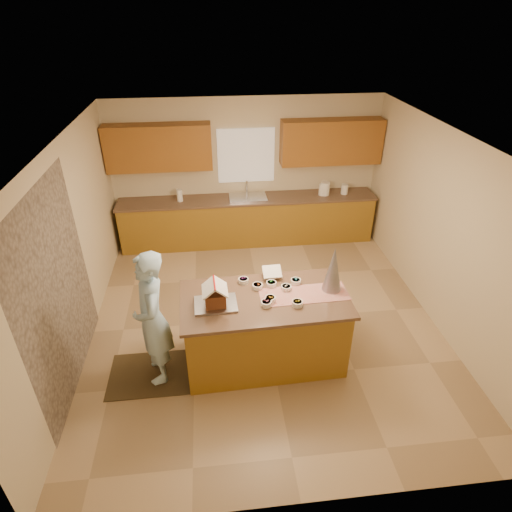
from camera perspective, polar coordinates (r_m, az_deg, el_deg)
The scene contains 28 objects.
floor at distance 6.48m, azimuth 1.09°, elevation -8.46°, with size 5.50×5.50×0.00m, color tan.
ceiling at distance 5.20m, azimuth 1.39°, elevation 15.16°, with size 5.50×5.50×0.00m, color silver.
wall_back at distance 8.21m, azimuth -1.34°, elevation 11.33°, with size 5.50×5.50×0.00m, color beige.
wall_front at distance 3.61m, azimuth 7.30°, elevation -19.56°, with size 5.50×5.50×0.00m, color beige.
wall_left at distance 5.96m, azimuth -23.36°, elevation 0.56°, with size 5.50×5.50×0.00m, color beige.
wall_right at distance 6.51m, azimuth 23.65°, elevation 3.07°, with size 5.50×5.50×0.00m, color beige.
stone_accent at distance 5.36m, azimuth -24.94°, elevation -4.68°, with size 2.50×2.50×0.00m, color gray.
window_curtain at distance 8.09m, azimuth -1.34°, elevation 13.26°, with size 1.05×0.03×1.00m, color white.
back_counter_base at distance 8.30m, azimuth -1.07°, elevation 4.70°, with size 4.80×0.60×0.88m, color brown.
back_counter_top at distance 8.10m, azimuth -1.10°, elevation 7.62°, with size 4.85×0.63×0.04m, color brown.
upper_cabinet_left at distance 7.89m, azimuth -12.89°, elevation 13.95°, with size 1.85×0.35×0.80m, color #925F1F.
upper_cabinet_right at distance 8.15m, azimuth 10.03°, elevation 14.79°, with size 1.85×0.35×0.80m, color #925F1F.
sink at distance 8.11m, azimuth -1.10°, elevation 7.55°, with size 0.70×0.45×0.12m, color silver.
faucet at distance 8.20m, azimuth -1.23°, elevation 9.14°, with size 0.03×0.03×0.28m, color silver.
island_base at distance 5.55m, azimuth 1.12°, elevation -9.97°, with size 1.97×0.98×0.96m, color brown.
island_top at distance 5.23m, azimuth 1.17°, elevation -5.81°, with size 2.05×1.07×0.04m, color brown.
table_runner at distance 5.31m, azimuth 6.44°, elevation -5.09°, with size 1.09×0.39×0.01m, color #A6170B.
baking_tray at distance 5.12m, azimuth -5.41°, elevation -6.43°, with size 0.50×0.37×0.03m, color silver.
cookbook at distance 5.52m, azimuth 2.15°, elevation -2.10°, with size 0.24×0.02×0.20m, color white.
tinsel_tree at distance 5.28m, azimuth 10.27°, elevation -1.75°, with size 0.24×0.24×0.60m, color #B0B2BD.
rug at distance 5.82m, azimuth -13.08°, elevation -15.03°, with size 1.20×0.78×0.01m, color black.
boy at distance 5.22m, azimuth -13.68°, elevation -8.19°, with size 0.64×0.42×1.77m, color #B0DBFA.
canister_a at distance 8.30m, azimuth 8.90°, elevation 8.76°, with size 0.15×0.15×0.21m, color white.
canister_b at distance 8.30m, azimuth 9.23°, elevation 8.89°, with size 0.17×0.17×0.25m, color white.
canister_c at distance 8.42m, azimuth 11.75°, elevation 8.75°, with size 0.13×0.13×0.19m, color white.
paper_towel at distance 8.04m, azimuth -10.17°, elevation 7.98°, with size 0.10×0.10×0.23m, color white.
gingerbread_house at distance 5.04m, azimuth -5.48°, elevation -5.27°, with size 0.31×0.32×0.31m.
candy_bowls at distance 5.30m, azimuth 2.34°, elevation -4.63°, with size 0.79×0.68×0.06m.
Camera 1 is at (-0.68, -4.95, 4.12)m, focal length 29.94 mm.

